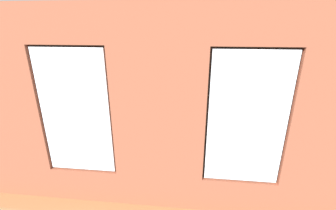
% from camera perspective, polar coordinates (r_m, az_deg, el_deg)
% --- Properties ---
extents(ground_plane, '(6.97, 5.76, 0.10)m').
position_cam_1_polar(ground_plane, '(6.06, 1.33, -7.57)').
color(ground_plane, '#99663D').
extents(brick_wall_with_windows, '(6.37, 0.30, 3.01)m').
position_cam_1_polar(brick_wall_with_windows, '(3.16, -2.50, -3.57)').
color(brick_wall_with_windows, '#9E5138').
rests_on(brick_wall_with_windows, ground_plane).
extents(white_wall_right, '(0.10, 4.76, 3.01)m').
position_cam_1_polar(white_wall_right, '(6.41, -28.07, 6.40)').
color(white_wall_right, silver).
rests_on(white_wall_right, ground_plane).
extents(couch_by_window, '(1.77, 0.87, 0.80)m').
position_cam_1_polar(couch_by_window, '(4.32, -4.28, -14.13)').
color(couch_by_window, black).
rests_on(couch_by_window, ground_plane).
extents(couch_left, '(1.00, 1.99, 0.80)m').
position_cam_1_polar(couch_left, '(6.04, 25.49, -5.77)').
color(couch_left, black).
rests_on(couch_left, ground_plane).
extents(coffee_table, '(1.60, 0.76, 0.46)m').
position_cam_1_polar(coffee_table, '(6.21, -1.30, -2.26)').
color(coffee_table, '#A87547').
rests_on(coffee_table, ground_plane).
extents(cup_ceramic, '(0.09, 0.09, 0.11)m').
position_cam_1_polar(cup_ceramic, '(6.25, 2.84, -1.05)').
color(cup_ceramic, '#33567F').
rests_on(cup_ceramic, coffee_table).
extents(candle_jar, '(0.08, 0.08, 0.12)m').
position_cam_1_polar(candle_jar, '(6.28, -2.99, -0.91)').
color(candle_jar, '#B7333D').
rests_on(candle_jar, coffee_table).
extents(remote_black, '(0.12, 0.18, 0.02)m').
position_cam_1_polar(remote_black, '(6.16, -5.86, -1.90)').
color(remote_black, black).
rests_on(remote_black, coffee_table).
extents(media_console, '(1.06, 0.42, 0.51)m').
position_cam_1_polar(media_console, '(6.73, -23.57, -3.59)').
color(media_console, black).
rests_on(media_console, ground_plane).
extents(tv_flatscreen, '(1.21, 0.20, 0.84)m').
position_cam_1_polar(tv_flatscreen, '(6.51, -24.37, 1.93)').
color(tv_flatscreen, black).
rests_on(tv_flatscreen, media_console).
extents(potted_plant_between_couches, '(0.84, 0.77, 1.28)m').
position_cam_1_polar(potted_plant_between_couches, '(4.12, 14.47, -9.09)').
color(potted_plant_between_couches, '#9E5638').
rests_on(potted_plant_between_couches, ground_plane).
extents(potted_plant_by_left_couch, '(0.38, 0.38, 0.65)m').
position_cam_1_polar(potted_plant_by_left_couch, '(7.15, 19.16, -0.02)').
color(potted_plant_by_left_couch, beige).
rests_on(potted_plant_by_left_couch, ground_plane).
extents(potted_plant_beside_window_right, '(0.44, 0.44, 0.76)m').
position_cam_1_polar(potted_plant_beside_window_right, '(4.69, -24.53, -10.68)').
color(potted_plant_beside_window_right, beige).
rests_on(potted_plant_beside_window_right, ground_plane).
extents(potted_plant_mid_room_small, '(0.35, 0.35, 0.60)m').
position_cam_1_polar(potted_plant_mid_room_small, '(6.91, 7.50, -0.11)').
color(potted_plant_mid_room_small, beige).
rests_on(potted_plant_mid_room_small, ground_plane).
extents(potted_plant_corner_near_left, '(0.97, 1.04, 1.27)m').
position_cam_1_polar(potted_plant_corner_near_left, '(7.83, 22.30, 3.40)').
color(potted_plant_corner_near_left, brown).
rests_on(potted_plant_corner_near_left, ground_plane).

